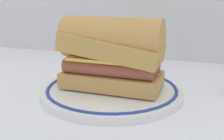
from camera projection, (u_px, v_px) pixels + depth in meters
name	position (u px, v px, depth m)	size (l,w,h in m)	color
ground_plane	(99.00, 99.00, 0.48)	(1.50, 1.50, 0.00)	white
plate	(112.00, 90.00, 0.51)	(0.25, 0.25, 0.01)	white
sausage_sandwich	(112.00, 52.00, 0.49)	(0.17, 0.09, 0.12)	tan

